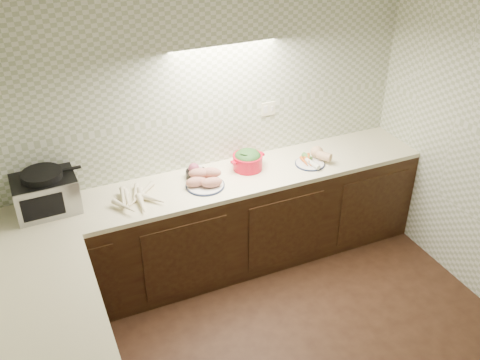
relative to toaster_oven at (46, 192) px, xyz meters
name	(u,v)px	position (x,y,z in m)	size (l,w,h in m)	color
room	(326,195)	(1.37, -1.63, 0.58)	(3.60, 3.60, 2.60)	black
counter	(179,308)	(0.69, -0.95, -0.60)	(3.60, 3.60, 0.90)	black
toaster_oven	(46,192)	(0.00, 0.00, 0.00)	(0.46, 0.36, 0.32)	black
parsnip_pile	(133,199)	(0.60, -0.17, -0.12)	(0.39, 0.36, 0.08)	#F6F0C4
sweet_potato_plate	(205,180)	(1.20, -0.16, -0.10)	(0.33, 0.32, 0.14)	#151E39
onion_bowl	(196,172)	(1.18, -0.01, -0.10)	(0.17, 0.17, 0.13)	black
dutch_oven	(248,160)	(1.63, -0.05, -0.06)	(0.32, 0.29, 0.18)	red
veg_plate	(313,157)	(2.21, -0.17, -0.11)	(0.33, 0.33, 0.12)	#151E39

